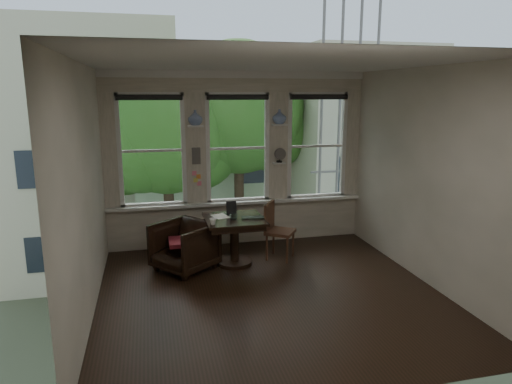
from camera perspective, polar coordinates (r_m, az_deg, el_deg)
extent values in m
plane|color=black|center=(6.29, 1.80, -12.56)|extent=(4.50, 4.50, 0.00)
plane|color=silver|center=(5.71, 2.01, 15.87)|extent=(4.50, 4.50, 0.00)
plane|color=silver|center=(7.98, -2.33, 4.07)|extent=(4.50, 0.00, 4.50)
plane|color=silver|center=(3.76, 10.93, -5.66)|extent=(4.50, 0.00, 4.50)
plane|color=silver|center=(5.67, -20.61, -0.13)|extent=(0.00, 4.50, 4.50)
plane|color=silver|center=(6.76, 20.66, 1.76)|extent=(0.00, 4.50, 4.50)
cube|color=white|center=(7.71, -7.57, 8.17)|extent=(0.26, 0.16, 0.03)
cube|color=white|center=(7.99, 2.94, 8.40)|extent=(0.26, 0.16, 0.03)
cube|color=#59544F|center=(7.79, -7.49, 4.51)|extent=(0.14, 0.06, 0.28)
imported|color=white|center=(7.70, -7.60, 9.20)|extent=(0.24, 0.24, 0.25)
imported|color=white|center=(7.98, 2.95, 9.40)|extent=(0.24, 0.24, 0.25)
imported|color=black|center=(7.02, -8.95, -6.74)|extent=(1.13, 1.13, 0.74)
cube|color=maroon|center=(6.99, -8.97, -6.13)|extent=(0.45, 0.45, 0.06)
imported|color=black|center=(6.97, -0.32, -3.34)|extent=(0.37, 0.26, 0.03)
imported|color=white|center=(6.72, -5.40, -3.68)|extent=(0.12, 0.12, 0.10)
imported|color=white|center=(6.94, -2.81, -3.10)|extent=(0.16, 0.16, 0.10)
cube|color=black|center=(7.22, -3.08, -2.02)|extent=(0.16, 0.08, 0.22)
cube|color=silver|center=(7.16, -4.48, -3.04)|extent=(0.30, 0.35, 0.00)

